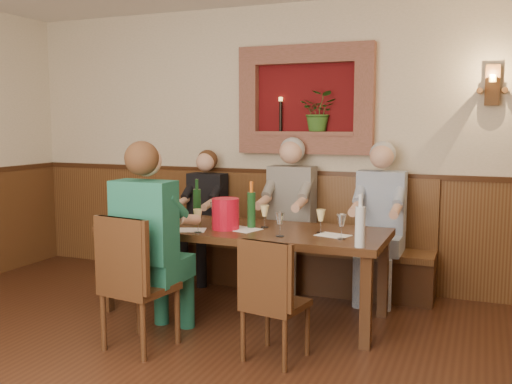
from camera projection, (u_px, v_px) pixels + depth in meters
room_shell at (102, 72)px, 2.95m from camera, size 6.04×6.04×2.82m
wainscoting at (110, 314)px, 3.11m from camera, size 6.02×6.02×1.15m
wall_niche at (309, 104)px, 5.59m from camera, size 1.36×0.30×1.06m
wall_sconce at (492, 86)px, 4.94m from camera, size 0.25×0.20×0.35m
dining_table at (243, 236)px, 4.80m from camera, size 2.40×0.90×0.75m
bench at (280, 253)px, 5.72m from camera, size 3.00×0.45×1.11m
chair_near_left at (139, 309)px, 4.11m from camera, size 0.50×0.50×0.98m
chair_near_right at (274, 324)px, 3.91m from camera, size 0.44×0.44×0.86m
person_bench_left at (204, 227)px, 5.89m from camera, size 0.39×0.47×1.35m
person_bench_mid at (289, 227)px, 5.53m from camera, size 0.45×0.55×1.49m
person_bench_right at (379, 235)px, 5.22m from camera, size 0.43×0.53×1.46m
person_chair_front at (152, 258)px, 4.24m from camera, size 0.45×0.55×1.50m
spittoon_bucket at (226, 214)px, 4.71m from camera, size 0.30×0.30×0.26m
wine_bottle_green_a at (251, 209)px, 4.77m from camera, size 0.09×0.09×0.39m
wine_bottle_green_b at (197, 204)px, 5.06m from camera, size 0.09×0.09×0.38m
water_bottle at (360, 225)px, 4.02m from camera, size 0.09×0.09×0.38m
tasting_sheet_a at (157, 224)px, 4.97m from camera, size 0.34×0.29×0.00m
tasting_sheet_b at (241, 229)px, 4.72m from camera, size 0.36×0.30×0.00m
tasting_sheet_c at (333, 235)px, 4.45m from camera, size 0.29×0.24×0.00m
tasting_sheet_d at (188, 230)px, 4.67m from camera, size 0.33×0.29×0.00m
wine_glass_0 at (321, 221)px, 4.55m from camera, size 0.08×0.08×0.19m
wine_glass_1 at (136, 212)px, 5.00m from camera, size 0.08×0.08×0.19m
wine_glass_2 at (169, 216)px, 4.80m from camera, size 0.08×0.08×0.19m
wine_glass_3 at (198, 221)px, 4.56m from camera, size 0.08×0.08×0.19m
wine_glass_4 at (280, 224)px, 4.40m from camera, size 0.08×0.08×0.19m
wine_glass_5 at (265, 216)px, 4.78m from camera, size 0.08×0.08×0.19m
wine_glass_6 at (169, 210)px, 5.12m from camera, size 0.08×0.08×0.19m
wine_glass_7 at (341, 227)px, 4.31m from camera, size 0.08×0.08×0.19m
wine_glass_8 at (215, 213)px, 4.95m from camera, size 0.08×0.08×0.19m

